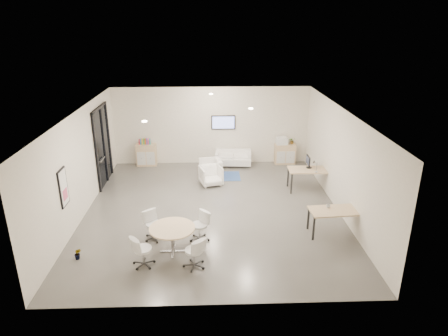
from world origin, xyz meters
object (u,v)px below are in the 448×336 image
sideboard_left (147,155)px  desk_rear (310,171)px  sideboard_right (285,154)px  armchair_left (210,168)px  armchair_right (211,175)px  round_table (172,230)px  loveseat (233,158)px  desk_front (335,212)px

sideboard_left → desk_rear: sideboard_left is taller
sideboard_right → armchair_left: bearing=-155.1°
armchair_right → sideboard_right: bearing=18.0°
sideboard_right → round_table: size_ratio=0.72×
armchair_right → sideboard_left: bearing=124.1°
loveseat → desk_front: desk_front is taller
desk_rear → desk_front: 3.13m
armchair_left → armchair_right: (0.01, -0.71, -0.01)m
sideboard_left → armchair_left: sideboard_left is taller
armchair_left → loveseat: bearing=133.0°
sideboard_right → armchair_right: bearing=-145.2°
loveseat → armchair_right: (-0.94, -2.03, 0.09)m
desk_front → desk_rear: bearing=85.2°
armchair_left → desk_front: (3.48, -4.43, 0.28)m
loveseat → round_table: 6.81m
sideboard_left → desk_rear: bearing=-24.1°
loveseat → desk_rear: (2.55, -2.62, 0.40)m
loveseat → round_table: bearing=-102.2°
desk_front → round_table: 4.55m
sideboard_left → loveseat: size_ratio=0.60×
armchair_left → round_table: bearing=-22.2°
desk_rear → round_table: desk_rear is taller
sideboard_right → desk_front: 5.90m
round_table → loveseat: bearing=73.3°
sideboard_left → desk_front: size_ratio=0.61×
desk_front → armchair_left: bearing=123.7°
armchair_left → desk_rear: (3.50, -1.30, 0.30)m
round_table → desk_rear: bearing=40.9°
loveseat → desk_rear: bearing=-41.2°
desk_rear → desk_front: size_ratio=1.01×
armchair_left → sideboard_left: bearing=-129.9°
loveseat → desk_front: bearing=-61.7°
desk_rear → round_table: bearing=-137.7°
desk_rear → sideboard_left: bearing=157.3°
armchair_left → armchair_right: size_ratio=1.03×
armchair_right → round_table: bearing=-119.5°
sideboard_left → armchair_left: (2.64, -1.45, -0.06)m
sideboard_left → round_table: size_ratio=0.77×
armchair_right → desk_rear: 3.55m
round_table → armchair_left: bearing=79.0°
sideboard_left → round_table: bearing=-76.2°
desk_rear → desk_front: bearing=-89.0°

